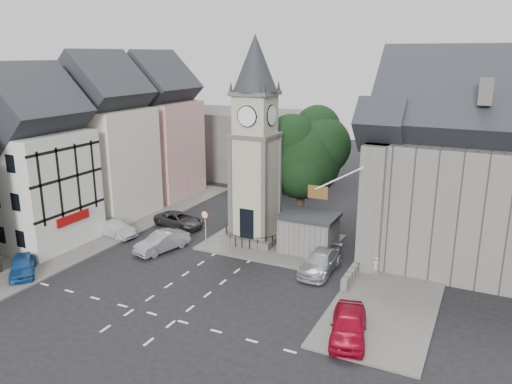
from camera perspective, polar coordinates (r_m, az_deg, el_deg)
The scene contains 23 objects.
ground at distance 34.79m, azimuth -5.97°, elevation -9.75°, with size 120.00×120.00×0.00m, color black.
pavement_west at distance 46.28m, azimuth -15.29°, elevation -3.60°, with size 6.00×30.00×0.14m, color #595651.
pavement_east at distance 37.88m, azimuth 16.61°, elevation -8.05°, with size 6.00×26.00×0.14m, color #595651.
central_island at distance 40.60m, azimuth 1.82°, elevation -5.74°, with size 10.00×8.00×0.16m, color #595651.
road_markings at distance 30.79m, azimuth -11.51°, elevation -13.55°, with size 20.00×8.00×0.01m, color silver.
clock_tower at distance 39.03m, azimuth -0.10°, elevation 5.67°, with size 4.86×4.86×16.25m.
stone_shelter at distance 38.50m, azimuth 6.03°, elevation -4.70°, with size 4.30×3.30×3.08m.
town_tree at distance 42.98m, azimuth 5.26°, elevation 4.98°, with size 7.20×7.20×10.80m.
warning_sign_post at distance 39.88m, azimuth -5.86°, elevation -3.24°, with size 0.70×0.19×2.85m.
terrace_pink at distance 54.11m, azimuth -11.25°, elevation 6.51°, with size 8.10×7.60×12.80m.
terrace_cream at distance 48.08m, azimuth -16.99°, elevation 5.01°, with size 8.10×7.60×12.80m.
terrace_tudor at distance 42.77m, azimuth -24.18°, elevation 2.53°, with size 8.10×7.60×12.00m.
backdrop_west at distance 62.67m, azimuth -1.92°, elevation 5.61°, with size 20.00×10.00×8.00m, color #4C4944.
east_building at distance 38.53m, azimuth 23.35°, elevation 1.43°, with size 14.40×11.40×12.60m.
east_boundary_wall at distance 40.02m, azimuth 13.19°, elevation -5.92°, with size 0.40×16.00×0.90m, color slate.
flagpole at distance 32.77m, azimuth 9.45°, elevation 1.53°, with size 3.68×0.10×2.74m.
car_west_blue at distance 38.31m, azimuth -25.14°, elevation -7.67°, with size 1.60×3.97×1.35m, color #194A8E.
car_west_silver at distance 43.48m, azimuth -15.97°, elevation -4.04°, with size 1.46×4.18×1.38m, color #A1A2A9.
car_west_grey at distance 44.61m, azimuth -8.79°, elevation -3.16°, with size 2.14×4.65×1.29m, color #2E2D30.
car_island_silver at distance 39.49m, azimuth -10.70°, elevation -5.61°, with size 1.58×4.52×1.49m, color #92959A.
car_island_east at distance 35.57m, azimuth 7.36°, elevation -7.93°, with size 2.02×4.97×1.44m, color #A1A4A9.
car_east_red at distance 28.05m, azimuth 10.52°, elevation -14.74°, with size 1.87×4.65×1.58m, color maroon.
pedestrian at distance 35.43m, azimuth 13.50°, elevation -8.30°, with size 0.55×0.36×1.50m, color #A59888.
Camera 1 is at (16.90, -26.55, 14.83)m, focal length 35.00 mm.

